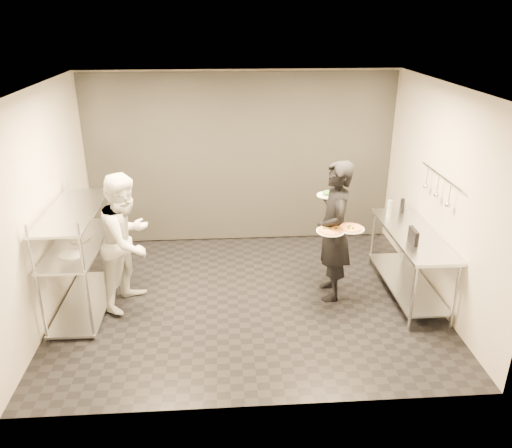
{
  "coord_description": "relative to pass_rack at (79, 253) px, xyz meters",
  "views": [
    {
      "loc": [
        -0.3,
        -5.82,
        3.6
      ],
      "look_at": [
        0.11,
        0.02,
        1.1
      ],
      "focal_mm": 35.0,
      "sensor_mm": 36.0,
      "label": 1
    }
  ],
  "objects": [
    {
      "name": "pizza_plate_far",
      "position": [
        3.45,
        -0.15,
        0.31
      ],
      "size": [
        0.34,
        0.34,
        0.05
      ],
      "color": "white",
      "rests_on": "waiter"
    },
    {
      "name": "bottle_clear",
      "position": [
        4.48,
        0.8,
        0.24
      ],
      "size": [
        0.05,
        0.05,
        0.18
      ],
      "primitive_type": "cylinder",
      "color": "gray",
      "rests_on": "prep_counter"
    },
    {
      "name": "waiter",
      "position": [
        3.28,
        0.05,
        0.18
      ],
      "size": [
        0.47,
        0.7,
        1.9
      ],
      "primitive_type": "imported",
      "rotation": [
        0.0,
        0.0,
        -1.59
      ],
      "color": "black",
      "rests_on": "ground"
    },
    {
      "name": "pos_monitor",
      "position": [
        4.21,
        -0.3,
        0.24
      ],
      "size": [
        0.06,
        0.26,
        0.19
      ],
      "primitive_type": "cube",
      "rotation": [
        0.0,
        0.0,
        -0.03
      ],
      "color": "black",
      "rests_on": "prep_counter"
    },
    {
      "name": "pizza_plate_near",
      "position": [
        3.18,
        -0.19,
        0.31
      ],
      "size": [
        0.35,
        0.35,
        0.05
      ],
      "color": "white",
      "rests_on": "waiter"
    },
    {
      "name": "chef",
      "position": [
        0.61,
        0.06,
        0.13
      ],
      "size": [
        0.96,
        1.07,
        1.8
      ],
      "primitive_type": "imported",
      "rotation": [
        0.0,
        0.0,
        1.18
      ],
      "color": "silver",
      "rests_on": "ground"
    },
    {
      "name": "bottle_dark",
      "position": [
        4.42,
        0.71,
        0.26
      ],
      "size": [
        0.06,
        0.06,
        0.21
      ],
      "primitive_type": "cylinder",
      "color": "black",
      "rests_on": "prep_counter"
    },
    {
      "name": "bottle_green",
      "position": [
        4.18,
        0.57,
        0.28
      ],
      "size": [
        0.07,
        0.07,
        0.25
      ],
      "primitive_type": "cylinder",
      "color": "gray",
      "rests_on": "prep_counter"
    },
    {
      "name": "salad_plate",
      "position": [
        3.24,
        0.38,
        0.58
      ],
      "size": [
        0.29,
        0.29,
        0.07
      ],
      "color": "white",
      "rests_on": "waiter"
    },
    {
      "name": "room_shell",
      "position": [
        2.15,
        1.18,
        0.63
      ],
      "size": [
        5.0,
        4.0,
        2.8
      ],
      "color": "black",
      "rests_on": "ground"
    },
    {
      "name": "pass_rack",
      "position": [
        0.0,
        0.0,
        0.0
      ],
      "size": [
        0.6,
        1.6,
        1.5
      ],
      "color": "#ACAEB3",
      "rests_on": "ground"
    },
    {
      "name": "prep_counter",
      "position": [
        4.33,
        0.0,
        -0.14
      ],
      "size": [
        0.6,
        1.8,
        0.92
      ],
      "color": "#ACAEB3",
      "rests_on": "ground"
    },
    {
      "name": "utensil_rail",
      "position": [
        4.58,
        0.0,
        0.78
      ],
      "size": [
        0.07,
        1.2,
        0.31
      ],
      "color": "#ACAEB3",
      "rests_on": "room_shell"
    }
  ]
}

